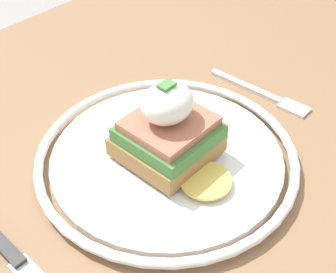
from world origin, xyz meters
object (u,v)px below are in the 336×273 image
at_px(fork, 263,94).
at_px(sandwich, 168,130).
at_px(knife, 16,259).
at_px(plate, 168,156).

bearing_deg(fork, sandwich, -2.02).
bearing_deg(sandwich, knife, -5.26).
height_order(plate, fork, plate).
distance_m(plate, sandwich, 0.04).
height_order(plate, sandwich, sandwich).
height_order(sandwich, fork, sandwich).
bearing_deg(knife, plate, 175.58).
distance_m(sandwich, fork, 0.18).
distance_m(plate, fork, 0.17).
bearing_deg(fork, plate, -2.87).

